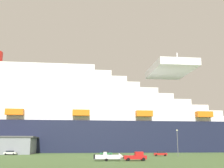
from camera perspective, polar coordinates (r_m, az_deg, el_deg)
ground_plane at (r=119.88m, az=-4.36°, el=-14.03°), size 600.00×600.00×0.00m
cruise_ship at (r=150.44m, az=-13.23°, el=-6.74°), size 258.41×43.89×61.14m
pickup_truck at (r=71.39m, az=4.89°, el=-14.50°), size 5.66×2.43×2.20m
small_boat_on_trailer at (r=70.57m, az=-0.34°, el=-14.64°), size 8.40×2.28×2.15m
street_lamp at (r=98.58m, az=13.17°, el=-10.86°), size 0.56×0.56×8.87m
parked_car_red_hatchback at (r=100.26m, az=9.87°, el=-13.79°), size 4.71×2.56×1.58m
parked_car_green_wagon at (r=102.03m, az=-1.29°, el=-13.93°), size 4.37×2.14×1.58m
parked_car_white_van at (r=115.78m, az=-20.03°, el=-13.01°), size 4.57×2.27×1.58m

